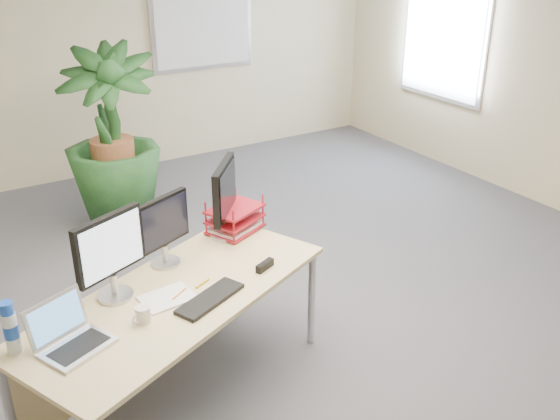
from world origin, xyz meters
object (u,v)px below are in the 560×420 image
monitor_right (163,227)px  laptop (69,335)px  desk (165,311)px  floor_plant (113,152)px  monitor_left (110,252)px

monitor_right → laptop: 0.92m
monitor_right → desk: bearing=-116.0°
desk → floor_plant: size_ratio=1.39×
monitor_right → laptop: monitor_right is taller
floor_plant → monitor_right: size_ratio=3.32×
desk → monitor_right: (0.13, 0.26, 0.42)m
desk → floor_plant: (0.50, 2.47, 0.17)m
monitor_right → monitor_left: bearing=-152.2°
monitor_left → monitor_right: monitor_left is taller
monitor_left → monitor_right: (0.39, 0.21, -0.03)m
desk → floor_plant: floor_plant is taller
desk → laptop: laptop is taller
desk → floor_plant: bearing=78.6°
desk → floor_plant: 2.52m
desk → laptop: size_ratio=4.94×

